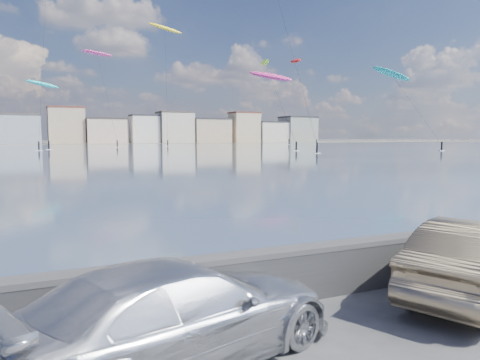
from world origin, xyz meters
name	(u,v)px	position (x,y,z in m)	size (l,w,h in m)	color
bay_water	(44,152)	(0.00, 91.50, 0.01)	(500.00, 177.00, 0.00)	#2C3D51
far_shore_strip	(35,143)	(0.00, 200.00, 0.01)	(500.00, 60.00, 0.00)	#4C473D
seawall	(219,281)	(0.00, 2.70, 0.58)	(400.00, 0.36, 1.08)	#28282B
far_buildings	(39,128)	(1.31, 186.00, 6.03)	(240.79, 13.26, 14.60)	beige
car_silver	(178,313)	(-1.19, 1.22, 0.71)	(2.00, 4.92, 1.43)	silver
car_champagne	(480,259)	(4.86, 1.36, 0.75)	(1.59, 4.57, 1.50)	tan
kitesurfer_2	(165,29)	(36.11, 135.28, 34.90)	(10.78, 9.69, 37.33)	yellow
kitesurfer_6	(42,85)	(0.88, 115.62, 15.00)	(9.21, 12.32, 16.22)	#19BFBF
kitesurfer_7	(296,62)	(86.44, 142.96, 29.66)	(5.16, 17.23, 31.73)	red
kitesurfer_10	(265,64)	(75.97, 146.58, 28.77)	(6.04, 17.10, 30.14)	#8CD826
kitesurfer_15	(391,74)	(73.34, 79.53, 17.09)	(5.70, 19.26, 20.15)	#19BFBF
kitesurfer_16	(97,55)	(15.24, 127.96, 24.81)	(8.83, 8.59, 26.11)	#E5338C
kitesurfer_18	(270,77)	(44.62, 84.18, 15.56)	(8.10, 12.19, 17.69)	#E5338C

